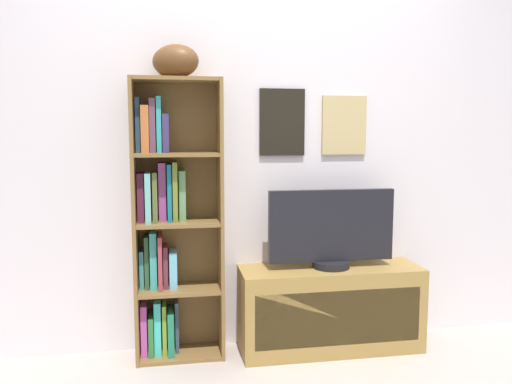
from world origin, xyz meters
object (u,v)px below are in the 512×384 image
football (175,61)px  television (331,229)px  bookshelf (169,225)px  tv_stand (330,308)px

football → television: (0.88, -0.05, -0.95)m
bookshelf → television: size_ratio=2.12×
football → television: 1.30m
tv_stand → television: bearing=90.0°
tv_stand → television: 0.48m
football → tv_stand: (0.88, -0.05, -1.43)m
bookshelf → football: 0.91m
television → bookshelf: bearing=175.1°
football → television: bearing=-3.3°
bookshelf → football: size_ratio=5.97×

